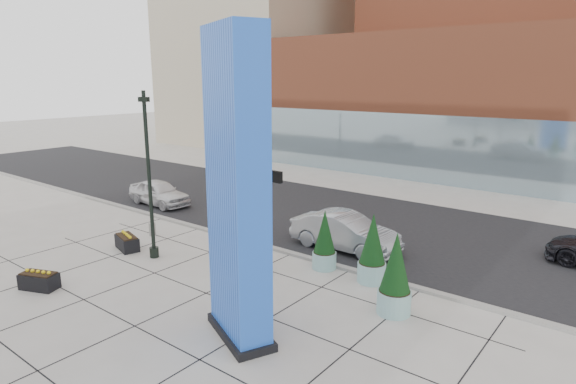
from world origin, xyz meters
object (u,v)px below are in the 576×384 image
Objects in this scene: public_art_sculpture at (241,239)px; blue_pylon at (237,196)px; concrete_bollard at (152,229)px; car_silver_mid at (345,232)px; car_white_west at (159,193)px; lamp_post at (150,192)px; overhead_street_sign at (262,182)px.

blue_pylon is at bearing -42.03° from public_art_sculpture.
blue_pylon is 11.58m from concrete_bollard.
blue_pylon is 13.97× the size of concrete_bollard.
blue_pylon is at bearing -169.90° from car_silver_mid.
lamp_post is at bearing -126.96° from car_white_west.
overhead_street_sign is at bearing 95.68° from public_art_sculpture.
lamp_post is 1.44× the size of public_art_sculpture.
lamp_post reaches higher than car_silver_mid.
concrete_bollard is 6.00m from car_white_west.
public_art_sculpture is 1.11× the size of car_white_west.
overhead_street_sign reaches higher than car_white_west.
car_white_west is (-14.54, 8.15, -3.58)m from blue_pylon.
overhead_street_sign is (-0.01, 1.33, 2.12)m from public_art_sculpture.
blue_pylon reaches higher than lamp_post.
public_art_sculpture is 7.65× the size of concrete_bollard.
lamp_post reaches higher than overhead_street_sign.
car_white_west reaches higher than concrete_bollard.
concrete_bollard is 9.49m from car_silver_mid.
car_white_west is at bearing 141.13° from lamp_post.
car_silver_mid is (2.09, 4.53, -0.46)m from public_art_sculpture.
lamp_post is at bearing -155.62° from public_art_sculpture.
concrete_bollard is 0.16× the size of overhead_street_sign.
blue_pylon is 6.33m from overhead_street_sign.
car_silver_mid is (8.54, 4.11, 0.51)m from concrete_bollard.
lamp_post reaches higher than concrete_bollard.
car_silver_mid is at bearing -87.22° from car_white_west.
public_art_sculpture is at bearing -86.17° from overhead_street_sign.
blue_pylon reaches higher than concrete_bollard.
blue_pylon is at bearing -117.37° from car_white_west.
public_art_sculpture reaches higher than concrete_bollard.
public_art_sculpture is (3.92, 1.37, -1.61)m from lamp_post.
blue_pylon is 1.83× the size of public_art_sculpture.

